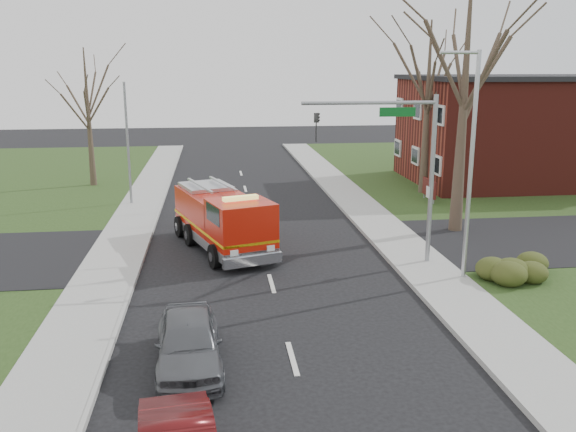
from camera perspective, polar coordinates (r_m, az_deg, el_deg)
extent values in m
plane|color=black|center=(22.73, -1.55, -6.35)|extent=(120.00, 120.00, 0.00)
cube|color=gray|center=(24.06, 13.38, -5.39)|extent=(2.40, 80.00, 0.15)
cube|color=gray|center=(23.01, -17.22, -6.54)|extent=(2.40, 80.00, 0.15)
cube|color=maroon|center=(44.71, 21.22, 7.36)|extent=(15.00, 10.00, 7.00)
cube|color=black|center=(44.51, 21.63, 11.96)|extent=(15.40, 10.40, 0.30)
cube|color=silver|center=(41.89, 11.84, 5.55)|extent=(0.12, 1.40, 1.20)
cube|color=#511512|center=(36.64, 13.08, 2.57)|extent=(0.12, 2.00, 1.00)
cylinder|color=gray|center=(36.00, 13.47, 1.62)|extent=(0.08, 0.08, 0.90)
cylinder|color=gray|center=(37.47, 12.63, 2.14)|extent=(0.08, 0.08, 0.90)
ellipsoid|color=#343B15|center=(24.15, 20.53, -4.57)|extent=(2.80, 2.00, 0.90)
cone|color=#3A2D22|center=(29.62, 16.08, 9.76)|extent=(0.64, 0.64, 12.00)
cone|color=#3A2D22|center=(38.58, 12.88, 9.67)|extent=(0.56, 0.56, 10.50)
cone|color=#3A2D22|center=(42.14, -18.15, 8.63)|extent=(0.44, 0.44, 9.00)
cylinder|color=gray|center=(24.68, 13.27, 3.10)|extent=(0.18, 0.18, 6.80)
cylinder|color=gray|center=(23.53, 7.64, 10.45)|extent=(5.20, 0.14, 0.14)
cube|color=#0C591E|center=(23.85, 10.21, 9.56)|extent=(1.40, 0.06, 0.35)
imported|color=black|center=(23.13, 2.74, 9.63)|extent=(0.22, 0.18, 1.10)
cylinder|color=#B7BABF|center=(22.98, 16.73, 4.13)|extent=(0.16, 0.16, 8.40)
cylinder|color=#B7BABF|center=(22.41, 15.78, 14.51)|extent=(1.40, 0.12, 0.12)
cylinder|color=gray|center=(35.83, -14.76, 6.44)|extent=(0.14, 0.14, 7.00)
cube|color=red|center=(27.74, -6.93, 0.30)|extent=(3.68, 5.17, 1.89)
cube|color=red|center=(24.59, -4.42, -1.08)|extent=(2.95, 2.95, 2.16)
cube|color=#B7BABF|center=(26.95, -6.16, -1.76)|extent=(4.43, 7.39, 0.40)
cube|color=#E5B20C|center=(26.82, -6.19, -0.74)|extent=(4.44, 7.40, 0.11)
cube|color=black|center=(23.53, -3.59, -0.06)|extent=(1.96, 0.72, 0.76)
cube|color=#E5D866|center=(24.30, -4.47, 1.68)|extent=(1.46, 0.75, 0.16)
cylinder|color=black|center=(24.42, -6.86, -3.77)|extent=(0.61, 1.04, 0.99)
cylinder|color=black|center=(25.21, -1.82, -3.11)|extent=(0.61, 1.04, 0.99)
cylinder|color=black|center=(29.15, -10.07, -0.97)|extent=(0.61, 1.04, 0.99)
cylinder|color=black|center=(29.81, -5.74, -0.49)|extent=(0.61, 1.04, 0.99)
imported|color=#525459|center=(16.70, -9.29, -11.58)|extent=(1.93, 4.36, 1.46)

